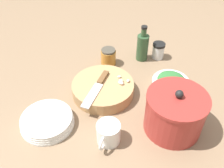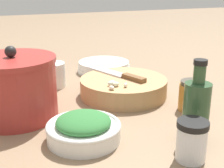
{
  "view_description": "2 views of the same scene",
  "coord_description": "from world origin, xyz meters",
  "px_view_note": "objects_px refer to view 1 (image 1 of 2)",
  "views": [
    {
      "loc": [
        0.58,
        0.49,
        0.74
      ],
      "look_at": [
        0.02,
        -0.02,
        0.06
      ],
      "focal_mm": 40.0,
      "sensor_mm": 36.0,
      "label": 1
    },
    {
      "loc": [
        -0.78,
        0.3,
        0.33
      ],
      "look_at": [
        -0.0,
        -0.01,
        0.05
      ],
      "focal_mm": 50.0,
      "sensor_mm": 36.0,
      "label": 2
    }
  ],
  "objects_px": {
    "chef_knife": "(98,86)",
    "herb_bowl": "(171,83)",
    "coffee_mug": "(108,133)",
    "oil_bottle": "(142,46)",
    "spice_jar": "(158,51)",
    "plate_stack": "(47,121)",
    "honey_jar": "(108,57)",
    "garlic_cloves": "(122,81)",
    "stock_pot": "(175,113)",
    "cutting_board": "(103,88)"
  },
  "relations": [
    {
      "from": "cutting_board",
      "to": "honey_jar",
      "type": "relative_size",
      "value": 3.19
    },
    {
      "from": "spice_jar",
      "to": "honey_jar",
      "type": "height_order",
      "value": "same"
    },
    {
      "from": "coffee_mug",
      "to": "honey_jar",
      "type": "height_order",
      "value": "honey_jar"
    },
    {
      "from": "chef_knife",
      "to": "spice_jar",
      "type": "relative_size",
      "value": 2.68
    },
    {
      "from": "garlic_cloves",
      "to": "stock_pot",
      "type": "xyz_separation_m",
      "value": [
        0.02,
        0.26,
        0.02
      ]
    },
    {
      "from": "plate_stack",
      "to": "oil_bottle",
      "type": "distance_m",
      "value": 0.58
    },
    {
      "from": "cutting_board",
      "to": "garlic_cloves",
      "type": "distance_m",
      "value": 0.09
    },
    {
      "from": "coffee_mug",
      "to": "oil_bottle",
      "type": "xyz_separation_m",
      "value": [
        -0.47,
        -0.22,
        0.03
      ]
    },
    {
      "from": "cutting_board",
      "to": "spice_jar",
      "type": "relative_size",
      "value": 3.19
    },
    {
      "from": "cutting_board",
      "to": "spice_jar",
      "type": "distance_m",
      "value": 0.37
    },
    {
      "from": "honey_jar",
      "to": "coffee_mug",
      "type": "bearing_deg",
      "value": 43.08
    },
    {
      "from": "chef_knife",
      "to": "herb_bowl",
      "type": "xyz_separation_m",
      "value": [
        -0.25,
        0.19,
        -0.03
      ]
    },
    {
      "from": "coffee_mug",
      "to": "herb_bowl",
      "type": "bearing_deg",
      "value": 178.77
    },
    {
      "from": "chef_knife",
      "to": "oil_bottle",
      "type": "relative_size",
      "value": 1.21
    },
    {
      "from": "chef_knife",
      "to": "plate_stack",
      "type": "height_order",
      "value": "chef_knife"
    },
    {
      "from": "herb_bowl",
      "to": "oil_bottle",
      "type": "xyz_separation_m",
      "value": [
        -0.09,
        -0.22,
        0.04
      ]
    },
    {
      "from": "herb_bowl",
      "to": "spice_jar",
      "type": "height_order",
      "value": "spice_jar"
    },
    {
      "from": "cutting_board",
      "to": "garlic_cloves",
      "type": "height_order",
      "value": "garlic_cloves"
    },
    {
      "from": "coffee_mug",
      "to": "plate_stack",
      "type": "bearing_deg",
      "value": -64.91
    },
    {
      "from": "herb_bowl",
      "to": "plate_stack",
      "type": "bearing_deg",
      "value": -24.79
    },
    {
      "from": "coffee_mug",
      "to": "plate_stack",
      "type": "xyz_separation_m",
      "value": [
        0.1,
        -0.22,
        -0.02
      ]
    },
    {
      "from": "herb_bowl",
      "to": "garlic_cloves",
      "type": "bearing_deg",
      "value": -40.47
    },
    {
      "from": "coffee_mug",
      "to": "honey_jar",
      "type": "xyz_separation_m",
      "value": [
        -0.33,
        -0.31,
        0.0
      ]
    },
    {
      "from": "chef_knife",
      "to": "spice_jar",
      "type": "bearing_deg",
      "value": -114.96
    },
    {
      "from": "garlic_cloves",
      "to": "plate_stack",
      "type": "bearing_deg",
      "value": -14.87
    },
    {
      "from": "honey_jar",
      "to": "stock_pot",
      "type": "height_order",
      "value": "stock_pot"
    },
    {
      "from": "herb_bowl",
      "to": "plate_stack",
      "type": "relative_size",
      "value": 0.82
    },
    {
      "from": "plate_stack",
      "to": "stock_pot",
      "type": "bearing_deg",
      "value": 131.16
    },
    {
      "from": "chef_knife",
      "to": "cutting_board",
      "type": "bearing_deg",
      "value": -113.71
    },
    {
      "from": "garlic_cloves",
      "to": "herb_bowl",
      "type": "height_order",
      "value": "garlic_cloves"
    },
    {
      "from": "spice_jar",
      "to": "plate_stack",
      "type": "distance_m",
      "value": 0.64
    },
    {
      "from": "plate_stack",
      "to": "oil_bottle",
      "type": "xyz_separation_m",
      "value": [
        -0.57,
        0.0,
        0.05
      ]
    },
    {
      "from": "oil_bottle",
      "to": "spice_jar",
      "type": "bearing_deg",
      "value": 139.79
    },
    {
      "from": "spice_jar",
      "to": "plate_stack",
      "type": "bearing_deg",
      "value": -4.92
    },
    {
      "from": "garlic_cloves",
      "to": "coffee_mug",
      "type": "bearing_deg",
      "value": 30.38
    },
    {
      "from": "chef_knife",
      "to": "plate_stack",
      "type": "bearing_deg",
      "value": 60.09
    },
    {
      "from": "herb_bowl",
      "to": "stock_pot",
      "type": "bearing_deg",
      "value": 34.09
    },
    {
      "from": "garlic_cloves",
      "to": "honey_jar",
      "type": "distance_m",
      "value": 0.21
    },
    {
      "from": "chef_knife",
      "to": "herb_bowl",
      "type": "bearing_deg",
      "value": -149.11
    },
    {
      "from": "honey_jar",
      "to": "stock_pot",
      "type": "xyz_separation_m",
      "value": [
        0.13,
        0.44,
        0.04
      ]
    },
    {
      "from": "cutting_board",
      "to": "spice_jar",
      "type": "xyz_separation_m",
      "value": [
        -0.37,
        0.02,
        0.01
      ]
    },
    {
      "from": "oil_bottle",
      "to": "coffee_mug",
      "type": "bearing_deg",
      "value": 24.48
    },
    {
      "from": "garlic_cloves",
      "to": "honey_jar",
      "type": "xyz_separation_m",
      "value": [
        -0.11,
        -0.18,
        -0.02
      ]
    },
    {
      "from": "garlic_cloves",
      "to": "plate_stack",
      "type": "xyz_separation_m",
      "value": [
        0.32,
        -0.09,
        -0.04
      ]
    },
    {
      "from": "garlic_cloves",
      "to": "herb_bowl",
      "type": "bearing_deg",
      "value": 139.53
    },
    {
      "from": "chef_knife",
      "to": "honey_jar",
      "type": "relative_size",
      "value": 2.68
    },
    {
      "from": "cutting_board",
      "to": "coffee_mug",
      "type": "relative_size",
      "value": 2.32
    },
    {
      "from": "oil_bottle",
      "to": "honey_jar",
      "type": "bearing_deg",
      "value": -33.47
    },
    {
      "from": "herb_bowl",
      "to": "stock_pot",
      "type": "relative_size",
      "value": 0.76
    },
    {
      "from": "plate_stack",
      "to": "coffee_mug",
      "type": "bearing_deg",
      "value": 115.09
    }
  ]
}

